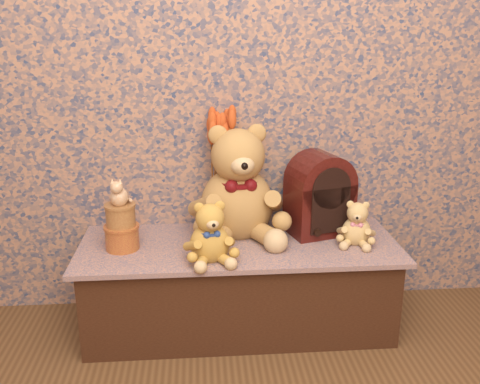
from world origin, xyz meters
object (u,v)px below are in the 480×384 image
at_px(ceramic_vase, 221,209).
at_px(cat_figurine, 119,191).
at_px(teddy_medium, 210,229).
at_px(teddy_small, 357,221).
at_px(teddy_large, 237,176).
at_px(cathedral_radio, 320,193).
at_px(biscuit_tin_lower, 122,237).

distance_m(ceramic_vase, cat_figurine, 0.47).
distance_m(teddy_medium, teddy_small, 0.62).
bearing_deg(teddy_large, ceramic_vase, 132.35).
relative_size(cathedral_radio, ceramic_vase, 1.89).
xyz_separation_m(teddy_medium, teddy_small, (0.61, 0.11, -0.03)).
xyz_separation_m(teddy_large, cathedral_radio, (0.35, -0.01, -0.08)).
xyz_separation_m(teddy_large, ceramic_vase, (-0.07, 0.06, -0.16)).
bearing_deg(cathedral_radio, biscuit_tin_lower, 171.69).
bearing_deg(teddy_small, cathedral_radio, 152.50).
height_order(teddy_medium, biscuit_tin_lower, teddy_medium).
relative_size(teddy_small, biscuit_tin_lower, 1.48).
height_order(teddy_small, cat_figurine, cat_figurine).
bearing_deg(ceramic_vase, cathedral_radio, -9.78).
bearing_deg(ceramic_vase, cat_figurine, -155.54).
relative_size(teddy_medium, biscuit_tin_lower, 1.90).
bearing_deg(cathedral_radio, teddy_medium, -169.35).
height_order(teddy_medium, teddy_small, teddy_medium).
relative_size(teddy_large, ceramic_vase, 2.72).
bearing_deg(teddy_small, teddy_medium, -152.06).
distance_m(cathedral_radio, biscuit_tin_lower, 0.85).
bearing_deg(teddy_medium, ceramic_vase, 69.48).
distance_m(ceramic_vase, biscuit_tin_lower, 0.45).
bearing_deg(teddy_large, cathedral_radio, -8.93).
bearing_deg(cat_figurine, teddy_small, 4.85).
relative_size(teddy_medium, cathedral_radio, 0.71).
distance_m(teddy_small, ceramic_vase, 0.59).
xyz_separation_m(teddy_small, cathedral_radio, (-0.13, 0.13, 0.08)).
relative_size(teddy_medium, ceramic_vase, 1.34).
distance_m(teddy_large, cathedral_radio, 0.36).
height_order(teddy_medium, ceramic_vase, teddy_medium).
relative_size(teddy_large, cat_figurine, 4.37).
xyz_separation_m(teddy_large, teddy_small, (0.49, -0.15, -0.16)).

